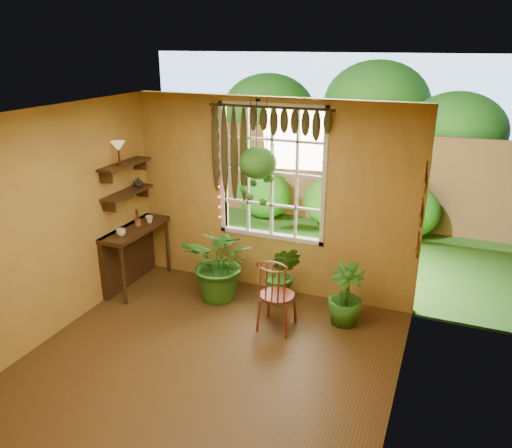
{
  "coord_description": "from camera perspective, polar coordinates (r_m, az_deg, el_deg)",
  "views": [
    {
      "loc": [
        2.27,
        -3.84,
        3.37
      ],
      "look_at": [
        0.23,
        1.15,
        1.38
      ],
      "focal_mm": 35.0,
      "sensor_mm": 36.0,
      "label": 1
    }
  ],
  "objects": [
    {
      "name": "shelf_vase",
      "position": [
        7.29,
        -13.31,
        4.71
      ],
      "size": [
        0.16,
        0.16,
        0.14
      ],
      "primitive_type": "imported",
      "rotation": [
        0.0,
        0.0,
        -0.22
      ],
      "color": "#B2AD99",
      "rests_on": "shelf_lower"
    },
    {
      "name": "hanging_basket",
      "position": [
        6.51,
        0.21,
        6.81
      ],
      "size": [
        0.49,
        0.49,
        1.36
      ],
      "color": "black",
      "rests_on": "ceiling"
    },
    {
      "name": "windsor_chair",
      "position": [
        6.19,
        2.32,
        -9.25
      ],
      "size": [
        0.42,
        0.45,
        1.13
      ],
      "rotation": [
        0.0,
        0.0,
        -0.0
      ],
      "color": "maroon",
      "rests_on": "floor"
    },
    {
      "name": "potted_plant_left",
      "position": [
        6.81,
        -4.0,
        -4.38
      ],
      "size": [
        1.03,
        0.91,
        1.09
      ],
      "primitive_type": "imported",
      "rotation": [
        0.0,
        0.0,
        0.07
      ],
      "color": "#205516",
      "rests_on": "floor"
    },
    {
      "name": "potted_plant_right",
      "position": [
        6.36,
        10.18,
        -7.98
      ],
      "size": [
        0.47,
        0.47,
        0.8
      ],
      "primitive_type": "imported",
      "rotation": [
        0.0,
        0.0,
        -0.05
      ],
      "color": "#205516",
      "rests_on": "floor"
    },
    {
      "name": "cup_b",
      "position": [
        7.35,
        -12.1,
        0.53
      ],
      "size": [
        0.12,
        0.12,
        0.1
      ],
      "primitive_type": "imported",
      "rotation": [
        0.0,
        0.0,
        0.07
      ],
      "color": "beige",
      "rests_on": "counter_ledge"
    },
    {
      "name": "wall_back",
      "position": [
        6.81,
        1.73,
        2.94
      ],
      "size": [
        4.0,
        0.0,
        4.0
      ],
      "primitive_type": "plane",
      "rotation": [
        1.57,
        0.0,
        0.0
      ],
      "color": "gold",
      "rests_on": "floor"
    },
    {
      "name": "tiffany_lamp",
      "position": [
        6.86,
        -15.46,
        8.4
      ],
      "size": [
        0.19,
        0.19,
        0.32
      ],
      "color": "#533117",
      "rests_on": "shelf_upper"
    },
    {
      "name": "wall_left",
      "position": [
        6.09,
        -24.23,
        -1.03
      ],
      "size": [
        0.0,
        4.5,
        4.5
      ],
      "primitive_type": "plane",
      "rotation": [
        1.57,
        0.0,
        1.57
      ],
      "color": "gold",
      "rests_on": "floor"
    },
    {
      "name": "brush_jar",
      "position": [
        7.24,
        -13.42,
        0.71
      ],
      "size": [
        0.08,
        0.08,
        0.31
      ],
      "color": "brown",
      "rests_on": "counter_ledge"
    },
    {
      "name": "shelf_upper",
      "position": [
        7.02,
        -14.77,
        6.61
      ],
      "size": [
        0.25,
        0.9,
        0.04
      ],
      "primitive_type": "cube",
      "color": "#3E2310",
      "rests_on": "wall_left"
    },
    {
      "name": "ceiling",
      "position": [
        4.51,
        -8.4,
        11.47
      ],
      "size": [
        4.5,
        4.5,
        0.0
      ],
      "primitive_type": "plane",
      "rotation": [
        3.14,
        0.0,
        0.0
      ],
      "color": "white",
      "rests_on": "wall_back"
    },
    {
      "name": "floor",
      "position": [
        5.59,
        -6.94,
        -17.03
      ],
      "size": [
        4.5,
        4.5,
        0.0
      ],
      "primitive_type": "plane",
      "color": "#4F3416",
      "rests_on": "ground"
    },
    {
      "name": "counter_ledge",
      "position": [
        7.42,
        -14.13,
        -2.78
      ],
      "size": [
        0.4,
        1.2,
        0.9
      ],
      "color": "#3E2310",
      "rests_on": "floor"
    },
    {
      "name": "backyard",
      "position": [
        11.1,
        11.43,
        8.97
      ],
      "size": [
        14.0,
        10.0,
        12.0
      ],
      "color": "#21611B",
      "rests_on": "ground"
    },
    {
      "name": "potted_plant_mid",
      "position": [
        6.7,
        3.04,
        -5.79
      ],
      "size": [
        0.49,
        0.41,
        0.87
      ],
      "primitive_type": "imported",
      "rotation": [
        0.0,
        0.0,
        0.04
      ],
      "color": "#205516",
      "rests_on": "floor"
    },
    {
      "name": "wall_right",
      "position": [
        4.35,
        16.27,
        -8.34
      ],
      "size": [
        0.0,
        4.5,
        4.5
      ],
      "primitive_type": "plane",
      "rotation": [
        1.57,
        0.0,
        -1.57
      ],
      "color": "gold",
      "rests_on": "floor"
    },
    {
      "name": "valance_vine",
      "position": [
        6.54,
        0.82,
        10.58
      ],
      "size": [
        1.7,
        0.12,
        1.1
      ],
      "color": "#3E2310",
      "rests_on": "window"
    },
    {
      "name": "wall_plates",
      "position": [
        5.93,
        18.34,
        1.27
      ],
      "size": [
        0.04,
        0.32,
        1.1
      ],
      "primitive_type": null,
      "color": "beige",
      "rests_on": "wall_right"
    },
    {
      "name": "window",
      "position": [
        6.74,
        1.85,
        5.85
      ],
      "size": [
        1.52,
        0.1,
        1.86
      ],
      "color": "silver",
      "rests_on": "wall_back"
    },
    {
      "name": "shelf_lower",
      "position": [
        7.12,
        -14.48,
        3.48
      ],
      "size": [
        0.25,
        0.9,
        0.04
      ],
      "primitive_type": "cube",
      "color": "#3E2310",
      "rests_on": "wall_left"
    },
    {
      "name": "string_lights",
      "position": [
        6.94,
        -4.34,
        6.65
      ],
      "size": [
        0.03,
        0.03,
        1.54
      ],
      "primitive_type": null,
      "color": "#FF2633",
      "rests_on": "window"
    },
    {
      "name": "cup_a",
      "position": [
        6.95,
        -15.18,
        -0.93
      ],
      "size": [
        0.14,
        0.14,
        0.1
      ],
      "primitive_type": "imported",
      "rotation": [
        0.0,
        0.0,
        0.15
      ],
      "color": "silver",
      "rests_on": "counter_ledge"
    }
  ]
}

